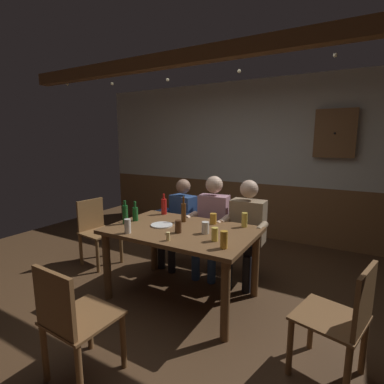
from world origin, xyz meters
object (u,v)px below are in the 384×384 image
Objects in this scene: plate_0 at (162,225)px; dining_table at (181,239)px; pint_glass_6 at (215,234)px; chair_empty_far_end at (97,229)px; chair_empty_near_right at (73,320)px; bottle_0 at (125,214)px; bottle_2 at (164,206)px; wall_dart_cabinet at (335,133)px; bottle_3 at (184,212)px; pint_glass_1 at (178,227)px; table_candle at (168,236)px; bottle_1 at (135,213)px; pint_glass_4 at (224,240)px; pint_glass_0 at (244,220)px; person_1 at (212,221)px; chair_empty_near_left at (342,319)px; person_0 at (179,219)px; pint_glass_2 at (128,226)px; pint_glass_3 at (205,228)px; person_2 at (246,226)px; pint_glass_5 at (213,219)px.

dining_table is at bearing 4.58° from plate_0.
pint_glass_6 is (0.46, -0.17, 0.18)m from dining_table.
chair_empty_far_end is 2.02m from pint_glass_6.
bottle_0 is at bearing 118.56° from chair_empty_near_right.
bottle_2 is 0.37× the size of wall_dart_cabinet.
pint_glass_1 is at bearing -66.64° from bottle_3.
chair_empty_far_end is at bearing -178.60° from bottle_3.
table_candle is 0.79m from bottle_1.
pint_glass_0 is at bearing 94.66° from pint_glass_4.
chair_empty_near_left is (1.53, -1.12, -0.21)m from person_1.
bottle_3 is 2.62m from wall_dart_cabinet.
person_0 is 1.49m from pint_glass_4.
pint_glass_4 is at bearing 59.54° from chair_empty_near_right.
pint_glass_0 reaches higher than chair_empty_near_left.
chair_empty_near_left reaches higher than dining_table.
pint_glass_2 is (-0.33, 0.93, 0.37)m from chair_empty_near_right.
bottle_1 is 0.78× the size of bottle_3.
pint_glass_6 is 0.18× the size of wall_dart_cabinet.
person_0 is 1.07m from pint_glass_3.
chair_empty_far_end is (-1.95, -0.53, -0.20)m from person_2.
person_0 is 0.91m from bottle_0.
pint_glass_0 is at bearing 66.28° from chair_empty_near_left.
person_2 reaches higher than chair_empty_near_right.
bottle_0 reaches higher than chair_empty_far_end.
pint_glass_5 is (0.33, 0.09, -0.06)m from bottle_3.
bottle_0 is at bearing 36.89° from person_2.
pint_glass_4 is at bearing 5.34° from pint_glass_2.
chair_empty_far_end is 3.90× the size of bottle_1.
pint_glass_0 reaches higher than pint_glass_1.
pint_glass_4 is 2.83m from wall_dart_cabinet.
bottle_2 is at bearing 98.35° from pint_glass_2.
pint_glass_3 is 0.76× the size of pint_glass_4.
chair_empty_near_right is at bearing -82.22° from plate_0.
dining_table is 12.02× the size of pint_glass_6.
plate_0 is (-0.18, 1.31, 0.31)m from chair_empty_near_right.
chair_empty_near_right is (-0.07, -2.04, -0.21)m from person_1.
pint_glass_5 is (0.21, -0.40, 0.15)m from person_1.
person_0 is 9.26× the size of pint_glass_6.
person_2 is 2.07m from wall_dart_cabinet.
chair_empty_near_left is at bearing -6.58° from bottle_0.
table_candle is at bearing -121.93° from pint_glass_0.
chair_empty_near_right is 1.26× the size of wall_dart_cabinet.
wall_dart_cabinet reaches higher than dining_table.
pint_glass_6 reaches higher than chair_empty_far_end.
table_candle is at bearing -100.77° from pint_glass_5.
pint_glass_2 is (1.11, -0.59, 0.37)m from chair_empty_far_end.
table_candle is at bearing -77.06° from dining_table.
person_1 is at bearing 31.49° from bottle_2.
pint_glass_5 is at bearing 21.03° from bottle_1.
pint_glass_3 is (0.40, -0.25, -0.06)m from bottle_3.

